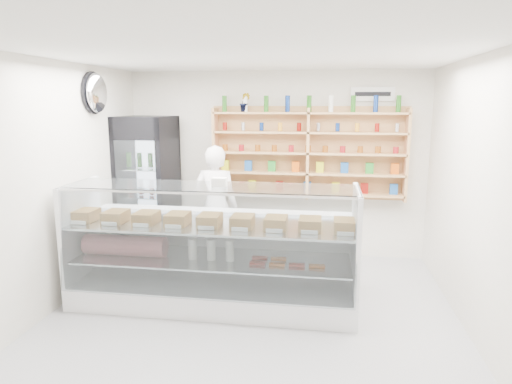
# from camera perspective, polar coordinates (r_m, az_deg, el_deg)

# --- Properties ---
(room) EXTENTS (5.00, 5.00, 5.00)m
(room) POSITION_cam_1_polar(r_m,az_deg,el_deg) (4.56, -1.02, -0.62)
(room) COLOR #ACABB1
(room) RESTS_ON ground
(display_counter) EXTENTS (3.27, 0.98, 1.42)m
(display_counter) POSITION_cam_1_polar(r_m,az_deg,el_deg) (5.41, -5.38, -10.00)
(display_counter) COLOR white
(display_counter) RESTS_ON floor
(shop_worker) EXTENTS (0.64, 0.43, 1.75)m
(shop_worker) POSITION_cam_1_polar(r_m,az_deg,el_deg) (6.56, -5.05, -1.76)
(shop_worker) COLOR white
(shop_worker) RESTS_ON floor
(drinks_cooler) EXTENTS (0.81, 0.79, 2.14)m
(drinks_cooler) POSITION_cam_1_polar(r_m,az_deg,el_deg) (6.98, -13.36, 0.44)
(drinks_cooler) COLOR black
(drinks_cooler) RESTS_ON floor
(wall_shelving) EXTENTS (2.84, 0.28, 1.33)m
(wall_shelving) POSITION_cam_1_polar(r_m,az_deg,el_deg) (6.78, 6.52, 4.83)
(wall_shelving) COLOR tan
(wall_shelving) RESTS_ON back_wall
(potted_plant) EXTENTS (0.15, 0.13, 0.28)m
(potted_plant) POSITION_cam_1_polar(r_m,az_deg,el_deg) (6.85, -1.42, 11.14)
(potted_plant) COLOR #1E6626
(potted_plant) RESTS_ON wall_shelving
(security_mirror) EXTENTS (0.15, 0.50, 0.50)m
(security_mirror) POSITION_cam_1_polar(r_m,az_deg,el_deg) (6.32, -19.28, 11.61)
(security_mirror) COLOR silver
(security_mirror) RESTS_ON left_wall
(wall_sign) EXTENTS (0.62, 0.03, 0.20)m
(wall_sign) POSITION_cam_1_polar(r_m,az_deg,el_deg) (6.90, 14.37, 11.78)
(wall_sign) COLOR white
(wall_sign) RESTS_ON back_wall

